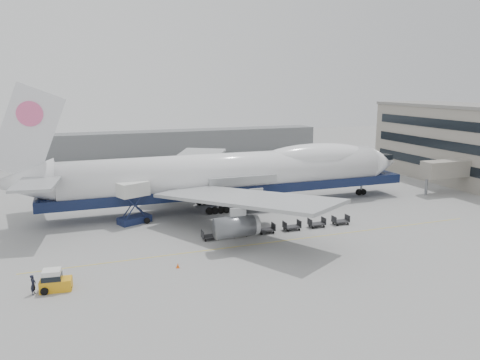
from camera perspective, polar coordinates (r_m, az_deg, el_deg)
name	(u,v)px	position (r m, az deg, el deg)	size (l,w,h in m)	color
ground	(258,228)	(65.20, 2.22, -5.90)	(260.00, 260.00, 0.00)	gray
apron_line	(276,242)	(59.98, 4.42, -7.51)	(60.00, 0.15, 0.01)	gold
hangar	(124,145)	(129.18, -13.95, 4.13)	(110.00, 8.00, 7.00)	slate
airliner	(234,173)	(74.93, -0.79, 0.86)	(67.00, 55.30, 19.98)	white
catering_truck	(134,200)	(68.38, -12.84, -2.37)	(5.06, 4.30, 6.01)	#182249
baggage_tug	(54,281)	(49.56, -21.69, -11.39)	(3.08, 1.88, 2.14)	orange
ground_worker	(33,285)	(49.47, -23.91, -11.58)	(0.71, 0.47, 1.96)	black
traffic_cone	(178,265)	(52.12, -7.59, -10.29)	(0.38, 0.38, 0.56)	#E9530C
dolly_0	(211,236)	(60.55, -3.58, -6.78)	(2.30, 1.35, 1.30)	#2D2D30
dolly_1	(239,232)	(61.70, -0.13, -6.40)	(2.30, 1.35, 1.30)	#2D2D30
dolly_2	(266,229)	(63.06, 3.18, -6.02)	(2.30, 1.35, 1.30)	#2D2D30
dolly_3	(292,226)	(64.63, 6.34, -5.63)	(2.30, 1.35, 1.30)	#2D2D30
dolly_4	(317,223)	(66.38, 9.33, -5.25)	(2.30, 1.35, 1.30)	#2D2D30
dolly_5	(341,221)	(68.31, 12.16, -4.87)	(2.30, 1.35, 1.30)	#2D2D30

